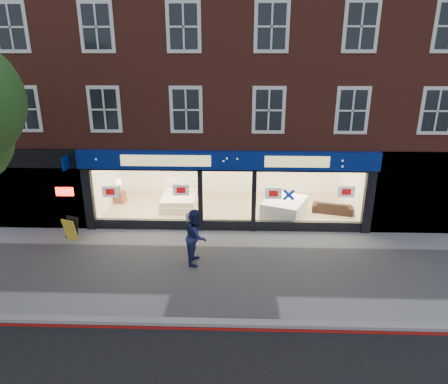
{
  "coord_description": "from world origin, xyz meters",
  "views": [
    {
      "loc": [
        0.36,
        -11.65,
        6.78
      ],
      "look_at": [
        -0.1,
        2.5,
        1.81
      ],
      "focal_mm": 32.0,
      "sensor_mm": 36.0,
      "label": 1
    }
  ],
  "objects_px": {
    "sofa": "(332,207)",
    "a_board": "(71,229)",
    "display_bed": "(179,200)",
    "pedestrian_blue": "(196,236)",
    "mattress_stack": "(284,208)",
    "pedestrian_grey": "(192,235)"
  },
  "relations": [
    {
      "from": "a_board",
      "to": "sofa",
      "type": "bearing_deg",
      "value": 37.07
    },
    {
      "from": "sofa",
      "to": "a_board",
      "type": "height_order",
      "value": "a_board"
    },
    {
      "from": "display_bed",
      "to": "pedestrian_grey",
      "type": "relative_size",
      "value": 1.17
    },
    {
      "from": "display_bed",
      "to": "pedestrian_blue",
      "type": "relative_size",
      "value": 1.04
    },
    {
      "from": "a_board",
      "to": "pedestrian_blue",
      "type": "bearing_deg",
      "value": 4.57
    },
    {
      "from": "mattress_stack",
      "to": "pedestrian_blue",
      "type": "bearing_deg",
      "value": -131.58
    },
    {
      "from": "mattress_stack",
      "to": "pedestrian_blue",
      "type": "distance_m",
      "value": 5.14
    },
    {
      "from": "sofa",
      "to": "a_board",
      "type": "relative_size",
      "value": 1.92
    },
    {
      "from": "pedestrian_grey",
      "to": "pedestrian_blue",
      "type": "bearing_deg",
      "value": -153.26
    },
    {
      "from": "sofa",
      "to": "pedestrian_blue",
      "type": "relative_size",
      "value": 0.9
    },
    {
      "from": "display_bed",
      "to": "sofa",
      "type": "height_order",
      "value": "display_bed"
    },
    {
      "from": "display_bed",
      "to": "a_board",
      "type": "xyz_separation_m",
      "value": [
        -3.67,
        -3.34,
        0.04
      ]
    },
    {
      "from": "sofa",
      "to": "display_bed",
      "type": "bearing_deg",
      "value": 11.51
    },
    {
      "from": "display_bed",
      "to": "a_board",
      "type": "relative_size",
      "value": 2.22
    },
    {
      "from": "display_bed",
      "to": "mattress_stack",
      "type": "xyz_separation_m",
      "value": [
        4.66,
        -1.04,
        0.08
      ]
    },
    {
      "from": "a_board",
      "to": "pedestrian_blue",
      "type": "relative_size",
      "value": 0.47
    },
    {
      "from": "sofa",
      "to": "pedestrian_blue",
      "type": "height_order",
      "value": "pedestrian_blue"
    },
    {
      "from": "pedestrian_blue",
      "to": "pedestrian_grey",
      "type": "bearing_deg",
      "value": 32.34
    },
    {
      "from": "mattress_stack",
      "to": "sofa",
      "type": "xyz_separation_m",
      "value": [
        2.17,
        0.56,
        -0.14
      ]
    },
    {
      "from": "display_bed",
      "to": "sofa",
      "type": "bearing_deg",
      "value": -5.22
    },
    {
      "from": "sofa",
      "to": "a_board",
      "type": "bearing_deg",
      "value": 30.74
    },
    {
      "from": "a_board",
      "to": "pedestrian_grey",
      "type": "bearing_deg",
      "value": 7.24
    }
  ]
}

